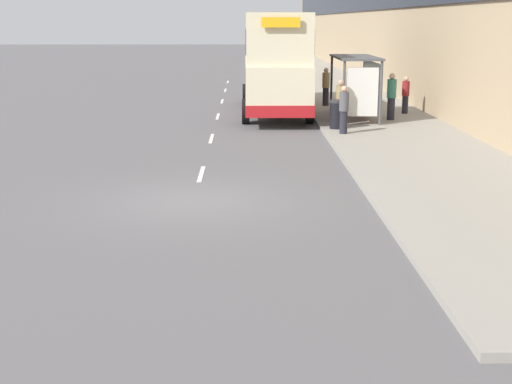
% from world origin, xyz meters
% --- Properties ---
extents(ground_plane, '(220.00, 220.00, 0.00)m').
position_xyz_m(ground_plane, '(0.00, 0.00, 0.00)').
color(ground_plane, '#5B595B').
extents(pavement, '(5.00, 93.00, 0.14)m').
position_xyz_m(pavement, '(6.50, 38.50, 0.07)').
color(pavement, gray).
rests_on(pavement, ground_plane).
extents(lane_mark_0, '(0.12, 2.00, 0.01)m').
position_xyz_m(lane_mark_0, '(0.00, 2.92, 0.01)').
color(lane_mark_0, silver).
rests_on(lane_mark_0, ground_plane).
extents(lane_mark_1, '(0.12, 2.00, 0.01)m').
position_xyz_m(lane_mark_1, '(0.00, 8.82, 0.01)').
color(lane_mark_1, silver).
rests_on(lane_mark_1, ground_plane).
extents(lane_mark_2, '(0.12, 2.00, 0.01)m').
position_xyz_m(lane_mark_2, '(0.00, 14.73, 0.01)').
color(lane_mark_2, silver).
rests_on(lane_mark_2, ground_plane).
extents(lane_mark_3, '(0.12, 2.00, 0.01)m').
position_xyz_m(lane_mark_3, '(0.00, 20.63, 0.01)').
color(lane_mark_3, silver).
rests_on(lane_mark_3, ground_plane).
extents(lane_mark_4, '(0.12, 2.00, 0.01)m').
position_xyz_m(lane_mark_4, '(0.00, 26.53, 0.01)').
color(lane_mark_4, silver).
rests_on(lane_mark_4, ground_plane).
extents(lane_mark_5, '(0.12, 2.00, 0.01)m').
position_xyz_m(lane_mark_5, '(0.00, 32.44, 0.01)').
color(lane_mark_5, silver).
rests_on(lane_mark_5, ground_plane).
extents(bus_shelter, '(1.60, 4.20, 2.48)m').
position_xyz_m(bus_shelter, '(5.77, 12.74, 1.88)').
color(bus_shelter, '#4C4C51').
rests_on(bus_shelter, ground_plane).
extents(double_decker_bus_near, '(2.85, 10.50, 4.30)m').
position_xyz_m(double_decker_bus_near, '(2.48, 15.73, 2.28)').
color(double_decker_bus_near, beige).
rests_on(double_decker_bus_near, ground_plane).
extents(car_0, '(1.91, 4.24, 1.81)m').
position_xyz_m(car_0, '(3.01, 34.40, 0.89)').
color(car_0, '#B7B799').
rests_on(car_0, ground_plane).
extents(car_1, '(1.93, 4.59, 1.71)m').
position_xyz_m(car_1, '(3.00, 67.90, 0.85)').
color(car_1, '#B7B799').
rests_on(car_1, ground_plane).
extents(pedestrian_at_shelter, '(0.33, 0.33, 1.67)m').
position_xyz_m(pedestrian_at_shelter, '(4.63, 9.01, 0.99)').
color(pedestrian_at_shelter, '#23232D').
rests_on(pedestrian_at_shelter, ground_plane).
extents(pedestrian_1, '(0.35, 0.35, 1.75)m').
position_xyz_m(pedestrian_1, '(4.74, 10.81, 1.03)').
color(pedestrian_1, '#23232D').
rests_on(pedestrian_1, ground_plane).
extents(pedestrian_2, '(0.37, 0.37, 1.85)m').
position_xyz_m(pedestrian_2, '(7.01, 12.56, 1.09)').
color(pedestrian_2, '#23232D').
rests_on(pedestrian_2, ground_plane).
extents(pedestrian_3, '(0.35, 0.35, 1.75)m').
position_xyz_m(pedestrian_3, '(4.94, 17.53, 1.04)').
color(pedestrian_3, '#23232D').
rests_on(pedestrian_3, ground_plane).
extents(pedestrian_4, '(0.31, 0.31, 1.57)m').
position_xyz_m(pedestrian_4, '(8.01, 14.54, 0.94)').
color(pedestrian_4, '#23232D').
rests_on(pedestrian_4, ground_plane).
extents(litter_bin, '(0.55, 0.55, 1.05)m').
position_xyz_m(litter_bin, '(4.55, 10.22, 0.67)').
color(litter_bin, black).
rests_on(litter_bin, ground_plane).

